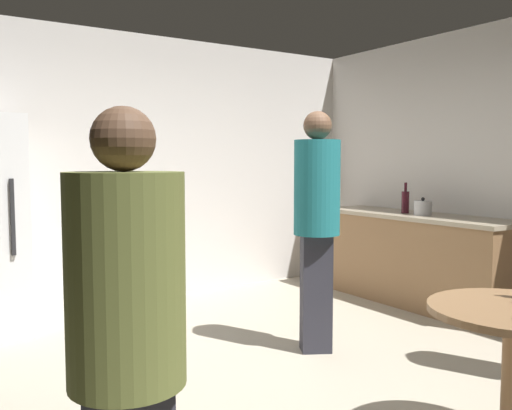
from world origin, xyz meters
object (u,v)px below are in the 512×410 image
object	(u,v)px
person_in_teal_shirt	(317,212)
person_in_olive_shirt	(127,336)
kettle	(423,208)
wine_bottle_on_counter	(405,201)

from	to	relation	value
person_in_teal_shirt	person_in_olive_shirt	xyz separation A→B (m)	(-2.05, -1.64, -0.13)
person_in_teal_shirt	person_in_olive_shirt	distance (m)	2.63
kettle	person_in_olive_shirt	world-z (taller)	person_in_olive_shirt
person_in_olive_shirt	person_in_teal_shirt	bearing A→B (deg)	19.57
wine_bottle_on_counter	person_in_teal_shirt	bearing A→B (deg)	-158.43
wine_bottle_on_counter	person_in_teal_shirt	xyz separation A→B (m)	(-1.70, -0.67, 0.03)
kettle	person_in_teal_shirt	distance (m)	1.74
kettle	person_in_olive_shirt	size ratio (longest dim) A/B	0.15
wine_bottle_on_counter	person_in_teal_shirt	world-z (taller)	person_in_teal_shirt
kettle	wine_bottle_on_counter	bearing A→B (deg)	84.23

